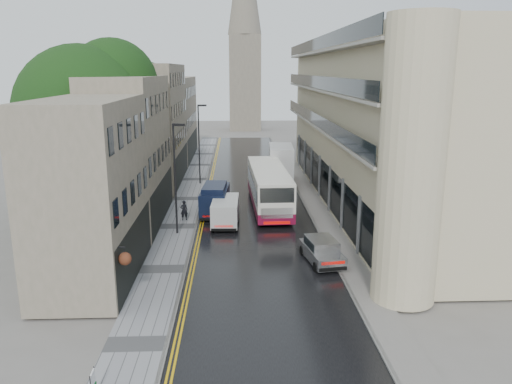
{
  "coord_description": "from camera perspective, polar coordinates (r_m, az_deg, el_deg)",
  "views": [
    {
      "loc": [
        -1.52,
        -16.86,
        11.59
      ],
      "look_at": [
        -0.05,
        18.0,
        3.0
      ],
      "focal_mm": 35.0,
      "sensor_mm": 36.0,
      "label": 1
    }
  ],
  "objects": [
    {
      "name": "lamp_post_near",
      "position": [
        35.5,
        -9.22,
        1.37
      ],
      "size": [
        0.9,
        0.43,
        7.85
      ],
      "primitive_type": null,
      "rotation": [
        0.0,
        0.0,
        -0.28
      ],
      "color": "black",
      "rests_on": "left_sidewalk"
    },
    {
      "name": "cream_bus",
      "position": [
        39.33,
        0.07,
        -0.71
      ],
      "size": [
        3.24,
        12.56,
        3.4
      ],
      "primitive_type": null,
      "rotation": [
        0.0,
        0.0,
        0.03
      ],
      "color": "white",
      "rests_on": "road"
    },
    {
      "name": "church_spire",
      "position": [
        99.24,
        -1.31,
        18.68
      ],
      "size": [
        6.4,
        6.4,
        40.0
      ],
      "primitive_type": null,
      "color": "gray",
      "rests_on": "ground"
    },
    {
      "name": "tree_near",
      "position": [
        38.74,
        -18.98,
        6.19
      ],
      "size": [
        10.56,
        10.56,
        13.89
      ],
      "primitive_type": null,
      "color": "black",
      "rests_on": "ground"
    },
    {
      "name": "pedestrian",
      "position": [
        39.29,
        -8.23,
        -2.09
      ],
      "size": [
        0.66,
        0.52,
        1.59
      ],
      "primitive_type": "imported",
      "rotation": [
        0.0,
        0.0,
        3.4
      ],
      "color": "black",
      "rests_on": "left_sidewalk"
    },
    {
      "name": "old_shop_row",
      "position": [
        47.85,
        -12.03,
        6.82
      ],
      "size": [
        4.5,
        56.0,
        12.0
      ],
      "primitive_type": null,
      "color": "gray",
      "rests_on": "ground"
    },
    {
      "name": "right_sidewalk",
      "position": [
        46.35,
        6.25,
        -0.66
      ],
      "size": [
        1.8,
        85.0,
        0.12
      ],
      "primitive_type": "cube",
      "color": "slate",
      "rests_on": "ground"
    },
    {
      "name": "tree_far",
      "position": [
        51.27,
        -14.55,
        7.39
      ],
      "size": [
        9.24,
        9.24,
        12.46
      ],
      "primitive_type": null,
      "color": "black",
      "rests_on": "ground"
    },
    {
      "name": "white_van",
      "position": [
        36.69,
        -5.05,
        -2.93
      ],
      "size": [
        2.11,
        4.6,
        2.05
      ],
      "primitive_type": null,
      "rotation": [
        0.0,
        0.0,
        -0.04
      ],
      "color": "beige",
      "rests_on": "road"
    },
    {
      "name": "ground",
      "position": [
        20.51,
        2.4,
        -20.59
      ],
      "size": [
        200.0,
        200.0,
        0.0
      ],
      "primitive_type": "plane",
      "color": "slate",
      "rests_on": "ground"
    },
    {
      "name": "navy_van",
      "position": [
        39.35,
        -6.34,
        -1.39
      ],
      "size": [
        2.38,
        5.23,
        2.6
      ],
      "primitive_type": null,
      "rotation": [
        0.0,
        0.0,
        -0.07
      ],
      "color": "black",
      "rests_on": "road"
    },
    {
      "name": "left_sidewalk",
      "position": [
        46.04,
        -7.74,
        -0.81
      ],
      "size": [
        2.7,
        85.0,
        0.12
      ],
      "primitive_type": "cube",
      "color": "gray",
      "rests_on": "ground"
    },
    {
      "name": "modern_block",
      "position": [
        44.69,
        13.05,
        7.58
      ],
      "size": [
        8.0,
        40.0,
        14.0
      ],
      "primitive_type": null,
      "color": "beige",
      "rests_on": "ground"
    },
    {
      "name": "lamp_post_far",
      "position": [
        51.3,
        -6.52,
        5.38
      ],
      "size": [
        0.92,
        0.27,
        8.03
      ],
      "primitive_type": null,
      "rotation": [
        0.0,
        0.0,
        0.08
      ],
      "color": "black",
      "rests_on": "left_sidewalk"
    },
    {
      "name": "white_lorry",
      "position": [
        49.81,
        1.67,
        2.79
      ],
      "size": [
        2.76,
        7.9,
        4.09
      ],
      "primitive_type": null,
      "rotation": [
        0.0,
        0.0,
        -0.05
      ],
      "color": "silver",
      "rests_on": "road"
    },
    {
      "name": "road",
      "position": [
        45.87,
        -0.44,
        -0.8
      ],
      "size": [
        9.0,
        85.0,
        0.02
      ],
      "primitive_type": "cube",
      "color": "black",
      "rests_on": "ground"
    },
    {
      "name": "silver_hatchback",
      "position": [
        29.64,
        6.92,
        -7.67
      ],
      "size": [
        2.39,
        4.3,
        1.53
      ],
      "primitive_type": null,
      "rotation": [
        0.0,
        0.0,
        0.16
      ],
      "color": "#A3A4A8",
      "rests_on": "road"
    }
  ]
}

